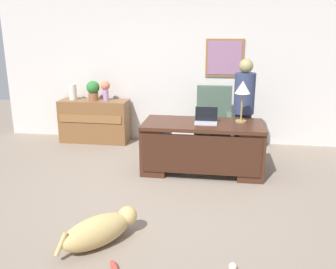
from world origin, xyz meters
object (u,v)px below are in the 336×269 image
armchair (213,123)px  vase_with_flowers (105,89)px  vase_empty (73,92)px  desk_lamp (243,90)px  dog_toy_ball (233,267)px  credenza (95,121)px  potted_plant (93,90)px  dog_lying (100,230)px  laptop (206,119)px  dog_toy_plush (114,266)px  person_standing (244,110)px  desk (202,146)px

armchair → vase_with_flowers: (-1.99, 0.24, 0.52)m
vase_with_flowers → vase_empty: (-0.63, 0.00, -0.08)m
desk_lamp → dog_toy_ball: 2.72m
vase_with_flowers → vase_empty: 0.64m
credenza → potted_plant: 0.59m
dog_lying → potted_plant: 3.66m
credenza → vase_with_flowers: 0.66m
potted_plant → dog_toy_ball: (2.51, -3.57, -0.95)m
laptop → dog_toy_ball: laptop is taller
dog_toy_plush → dog_toy_ball: bearing=7.1°
dog_lying → dog_toy_ball: 1.30m
credenza → vase_empty: 0.67m
potted_plant → dog_toy_ball: bearing=-54.9°
credenza → person_standing: bearing=-13.7°
desk → dog_toy_ball: 2.35m
desk_lamp → dog_toy_ball: (-0.13, -2.45, -1.18)m
armchair → laptop: size_ratio=3.49×
desk → potted_plant: potted_plant is taller
desk → dog_lying: bearing=-112.9°
dog_lying → desk_lamp: desk_lamp is taller
laptop → dog_lying: bearing=-113.7°
person_standing → dog_toy_ball: person_standing is taller
credenza → dog_toy_plush: credenza is taller
credenza → potted_plant: bearing=151.1°
vase_with_flowers → potted_plant: bearing=180.0°
person_standing → potted_plant: person_standing is taller
person_standing → credenza: bearing=166.3°
desk → dog_lying: desk is taller
dog_toy_ball → person_standing: bearing=86.3°
desk_lamp → potted_plant: 2.88m
desk_lamp → vase_with_flowers: (-2.41, 1.12, -0.20)m
desk → dog_toy_plush: bearing=-104.5°
desk → armchair: 1.05m
laptop → potted_plant: bearing=149.5°
desk → person_standing: person_standing is taller
laptop → dog_toy_plush: bearing=-105.4°
desk → credenza: bearing=148.6°
dog_lying → vase_with_flowers: (-0.99, 3.34, 0.86)m
vase_empty → potted_plant: 0.40m
desk_lamp → vase_empty: bearing=159.8°
armchair → vase_with_flowers: 2.07m
credenza → person_standing: (2.70, -0.66, 0.44)m
vase_empty → person_standing: bearing=-12.0°
vase_with_flowers → dog_toy_plush: size_ratio=2.11×
potted_plant → dog_toy_plush: potted_plant is taller
person_standing → desk_lamp: (-0.06, -0.46, 0.38)m
dog_toy_ball → vase_with_flowers: bearing=122.5°
dog_lying → desk_lamp: size_ratio=1.27×
desk → armchair: size_ratio=1.56×
vase_with_flowers → potted_plant: size_ratio=1.01×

